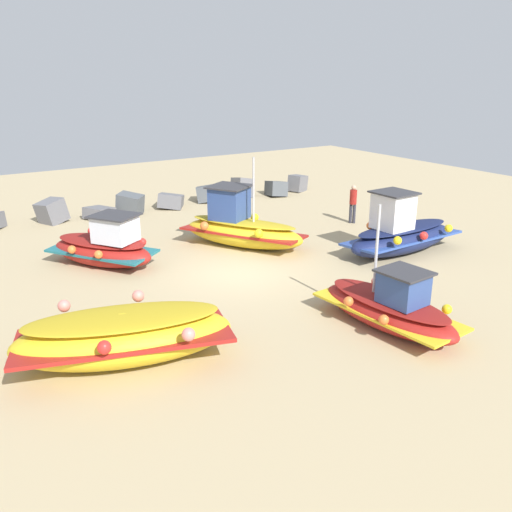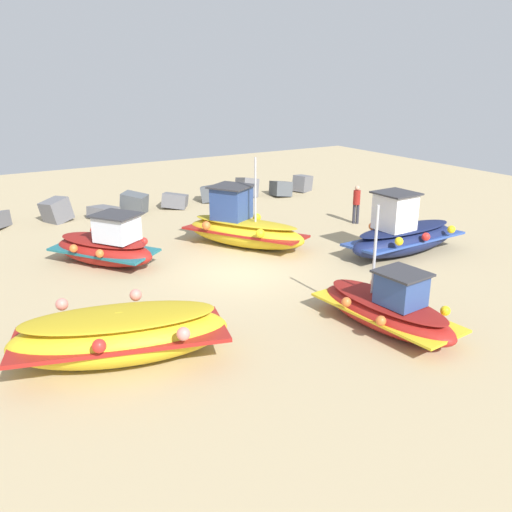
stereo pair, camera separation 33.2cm
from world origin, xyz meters
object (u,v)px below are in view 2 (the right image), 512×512
at_px(fishing_boat_1, 387,309).
at_px(fishing_boat_4, 106,246).
at_px(fishing_boat_2, 120,335).
at_px(person_walking, 356,202).
at_px(fishing_boat_3, 243,227).
at_px(fishing_boat_0, 403,235).

height_order(fishing_boat_1, fishing_boat_4, fishing_boat_1).
distance_m(fishing_boat_2, person_walking, 14.83).
bearing_deg(fishing_boat_2, person_walking, 43.25).
distance_m(fishing_boat_3, person_walking, 6.14).
distance_m(fishing_boat_1, fishing_boat_4, 10.40).
height_order(fishing_boat_2, person_walking, person_walking).
bearing_deg(fishing_boat_2, fishing_boat_0, 27.87).
bearing_deg(fishing_boat_2, fishing_boat_1, -0.27).
bearing_deg(fishing_boat_1, fishing_boat_4, -156.38).
height_order(fishing_boat_1, fishing_boat_3, fishing_boat_3).
distance_m(fishing_boat_2, fishing_boat_4, 7.33).
height_order(fishing_boat_4, person_walking, fishing_boat_4).
relative_size(fishing_boat_3, fishing_boat_4, 1.23).
relative_size(fishing_boat_0, person_walking, 2.92).
height_order(fishing_boat_0, fishing_boat_3, fishing_boat_3).
height_order(fishing_boat_2, fishing_boat_4, fishing_boat_4).
bearing_deg(fishing_boat_0, person_walking, -110.58).
relative_size(fishing_boat_1, fishing_boat_2, 0.80).
distance_m(fishing_boat_1, fishing_boat_2, 7.06).
bearing_deg(fishing_boat_1, fishing_boat_2, -111.67).
xyz_separation_m(fishing_boat_1, person_walking, (6.49, 8.71, 0.46)).
bearing_deg(fishing_boat_4, fishing_boat_2, -48.03).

